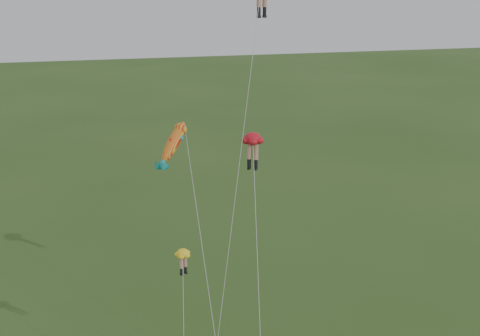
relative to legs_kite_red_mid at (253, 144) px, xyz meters
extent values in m
cylinder|color=black|center=(0.59, 0.98, 8.65)|extent=(0.24, 0.24, 0.52)
cube|color=black|center=(0.59, 0.98, 8.31)|extent=(0.23, 0.34, 0.15)
cylinder|color=black|center=(1.00, 1.07, 8.65)|extent=(0.24, 0.24, 0.52)
cube|color=black|center=(1.00, 1.07, 8.31)|extent=(0.23, 0.34, 0.15)
cylinder|color=silver|center=(-2.01, -3.87, -1.51)|extent=(5.64, 9.83, 24.20)
ellipsoid|color=red|center=(0.02, 0.13, 0.38)|extent=(2.11, 2.11, 0.78)
cylinder|color=tan|center=(-0.19, 0.24, -0.54)|extent=(0.35, 0.35, 1.19)
cylinder|color=black|center=(-0.19, 0.24, -1.43)|extent=(0.27, 0.27, 0.59)
cube|color=black|center=(-0.19, 0.24, -1.81)|extent=(0.34, 0.40, 0.17)
cylinder|color=tan|center=(0.23, 0.01, -0.54)|extent=(0.35, 0.35, 1.19)
cylinder|color=black|center=(0.23, 0.01, -1.43)|extent=(0.27, 0.27, 0.59)
cube|color=black|center=(0.23, 0.01, -1.81)|extent=(0.34, 0.40, 0.17)
cylinder|color=silver|center=(-0.87, -4.92, -6.42)|extent=(1.83, 10.11, 14.37)
ellipsoid|color=yellow|center=(-5.72, -6.03, -4.48)|extent=(1.31, 1.31, 0.48)
cylinder|color=tan|center=(-5.85, -6.10, -5.05)|extent=(0.22, 0.22, 0.74)
cylinder|color=black|center=(-5.85, -6.10, -5.61)|extent=(0.17, 0.17, 0.37)
cube|color=black|center=(-5.85, -6.10, -5.84)|extent=(0.21, 0.25, 0.11)
cylinder|color=tan|center=(-5.59, -5.96, -5.05)|extent=(0.22, 0.22, 0.74)
cylinder|color=black|center=(-5.59, -5.96, -5.61)|extent=(0.17, 0.17, 0.37)
cube|color=black|center=(-5.59, -5.96, -5.84)|extent=(0.21, 0.25, 0.11)
ellipsoid|color=gold|center=(-5.43, -0.65, 0.72)|extent=(2.71, 3.18, 2.68)
sphere|color=gold|center=(-5.43, -0.65, 0.72)|extent=(1.47, 1.54, 1.25)
cone|color=teal|center=(-5.43, -0.65, 0.72)|extent=(1.25, 1.34, 1.22)
cone|color=teal|center=(-5.43, -0.65, 0.72)|extent=(1.25, 1.34, 1.22)
cone|color=teal|center=(-5.43, -0.65, 0.72)|extent=(0.71, 0.75, 0.68)
cone|color=teal|center=(-5.43, -0.65, 0.72)|extent=(0.71, 0.75, 0.68)
cone|color=red|center=(-5.43, -0.65, 0.72)|extent=(0.74, 0.78, 0.66)
cylinder|color=silver|center=(-4.69, -5.39, -6.44)|extent=(1.51, 9.49, 14.34)
camera|label=1|loc=(-8.67, -33.82, 10.74)|focal=40.00mm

